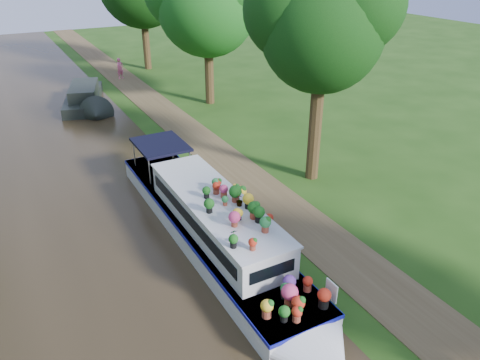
% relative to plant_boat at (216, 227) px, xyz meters
% --- Properties ---
extents(ground, '(100.00, 100.00, 0.00)m').
position_rel_plant_boat_xyz_m(ground, '(2.25, -0.08, -0.85)').
color(ground, '#1E4110').
rests_on(ground, ground).
extents(canal_water, '(10.00, 100.00, 0.02)m').
position_rel_plant_boat_xyz_m(canal_water, '(-3.75, -0.08, -0.84)').
color(canal_water, black).
rests_on(canal_water, ground).
extents(towpath, '(2.20, 100.00, 0.03)m').
position_rel_plant_boat_xyz_m(towpath, '(3.45, -0.08, -0.84)').
color(towpath, '#503F25').
rests_on(towpath, ground).
extents(plant_boat, '(2.29, 13.52, 2.29)m').
position_rel_plant_boat_xyz_m(plant_boat, '(0.00, 0.00, 0.00)').
color(plant_boat, silver).
rests_on(plant_boat, canal_water).
extents(tree_near_overhang, '(5.52, 5.28, 8.99)m').
position_rel_plant_boat_xyz_m(tree_near_overhang, '(6.04, 2.98, 5.75)').
color(tree_near_overhang, '#342411').
rests_on(tree_near_overhang, ground).
extents(second_boat, '(3.69, 7.45, 1.36)m').
position_rel_plant_boat_xyz_m(second_boat, '(-0.50, 18.09, -0.30)').
color(second_boat, black).
rests_on(second_boat, canal_water).
extents(pedestrian_pink, '(0.67, 0.57, 1.56)m').
position_rel_plant_boat_xyz_m(pedestrian_pink, '(3.35, 23.71, -0.04)').
color(pedestrian_pink, pink).
rests_on(pedestrian_pink, towpath).
extents(verge_plant, '(0.45, 0.42, 0.40)m').
position_rel_plant_boat_xyz_m(verge_plant, '(1.65, 0.91, -0.65)').
color(verge_plant, '#23611D').
rests_on(verge_plant, ground).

